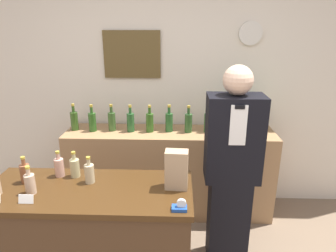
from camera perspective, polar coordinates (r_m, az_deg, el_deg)
back_wall at (r=3.23m, az=-0.92°, el=8.02°), size 5.20×0.09×2.70m
back_shelf at (r=3.24m, az=0.37°, el=-8.74°), size 2.13×0.47×0.92m
display_counter at (r=2.35m, az=-14.02°, el=-21.26°), size 1.38×0.57×0.92m
shopkeeper at (r=2.47m, az=11.94°, el=-8.51°), size 0.43×0.27×1.69m
potted_plant at (r=3.07m, az=15.43°, el=2.74°), size 0.32×0.32×0.40m
paper_bag at (r=1.98m, az=1.63°, el=-8.30°), size 0.15×0.10×0.26m
tape_dispenser at (r=1.81m, az=2.31°, el=-15.08°), size 0.09×0.06×0.07m
price_card_right at (r=2.06m, az=-25.43°, el=-12.46°), size 0.09×0.02×0.06m
counter_bottle_1 at (r=2.28m, az=-25.56°, el=-8.03°), size 0.07×0.07×0.19m
counter_bottle_2 at (r=2.13m, az=-24.80°, el=-9.89°), size 0.07×0.07×0.19m
counter_bottle_3 at (r=2.28m, az=-20.01°, el=-7.30°), size 0.07×0.07×0.19m
counter_bottle_4 at (r=2.24m, az=-17.32°, el=-7.51°), size 0.07×0.07×0.19m
counter_bottle_5 at (r=2.13m, az=-14.74°, el=-8.62°), size 0.07×0.07×0.19m
shelf_bottle_0 at (r=3.22m, az=-17.41°, el=1.06°), size 0.07×0.07×0.28m
shelf_bottle_1 at (r=3.13m, az=-14.21°, el=0.88°), size 0.07×0.07×0.28m
shelf_bottle_2 at (r=3.11m, az=-10.64°, el=0.98°), size 0.07×0.07×0.28m
shelf_bottle_3 at (r=3.05m, az=-7.14°, el=0.84°), size 0.07×0.07×0.28m
shelf_bottle_4 at (r=3.03m, az=-3.49°, el=0.80°), size 0.07×0.07×0.28m
shelf_bottle_5 at (r=3.03m, az=0.21°, el=0.86°), size 0.07×0.07×0.28m
shelf_bottle_6 at (r=3.01m, az=3.91°, el=0.71°), size 0.07×0.07×0.28m
shelf_bottle_7 at (r=3.04m, az=7.58°, el=0.75°), size 0.07×0.07×0.28m
shelf_bottle_8 at (r=3.04m, az=11.28°, el=0.56°), size 0.07×0.07×0.28m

